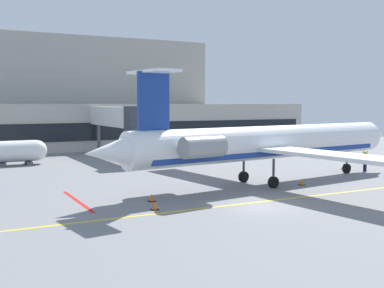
% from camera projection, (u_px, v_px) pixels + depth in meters
% --- Properties ---
extents(ground, '(120.00, 120.00, 0.11)m').
position_uv_depth(ground, '(261.00, 207.00, 31.11)').
color(ground, slate).
extents(terminal_building, '(60.98, 17.63, 16.73)m').
position_uv_depth(terminal_building, '(112.00, 105.00, 77.08)').
color(terminal_building, '#ADA89E').
rests_on(terminal_building, ground).
extents(jet_bridge_west, '(2.40, 17.03, 6.34)m').
position_uv_depth(jet_bridge_west, '(117.00, 117.00, 58.24)').
color(jet_bridge_west, silver).
rests_on(jet_bridge_west, ground).
extents(regional_jet, '(32.06, 27.28, 8.91)m').
position_uv_depth(regional_jet, '(266.00, 143.00, 39.56)').
color(regional_jet, white).
rests_on(regional_jet, ground).
extents(fuel_tank, '(6.72, 2.41, 2.65)m').
position_uv_depth(fuel_tank, '(15.00, 151.00, 51.87)').
color(fuel_tank, white).
rests_on(fuel_tank, ground).
extents(marshaller, '(0.34, 0.83, 2.02)m').
position_uv_depth(marshaller, '(365.00, 160.00, 47.39)').
color(marshaller, '#191E33').
rests_on(marshaller, ground).
extents(safety_cone_alpha, '(0.47, 0.47, 0.55)m').
position_uv_depth(safety_cone_alpha, '(152.00, 198.00, 32.70)').
color(safety_cone_alpha, orange).
rests_on(safety_cone_alpha, ground).
extents(safety_cone_bravo, '(0.47, 0.47, 0.55)m').
position_uv_depth(safety_cone_bravo, '(155.00, 206.00, 30.12)').
color(safety_cone_bravo, orange).
rests_on(safety_cone_bravo, ground).
extents(safety_cone_charlie, '(0.47, 0.47, 0.55)m').
position_uv_depth(safety_cone_charlie, '(302.00, 182.00, 39.27)').
color(safety_cone_charlie, orange).
rests_on(safety_cone_charlie, ground).
extents(safety_cone_delta, '(0.47, 0.47, 0.55)m').
position_uv_depth(safety_cone_delta, '(343.00, 167.00, 48.55)').
color(safety_cone_delta, orange).
rests_on(safety_cone_delta, ground).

